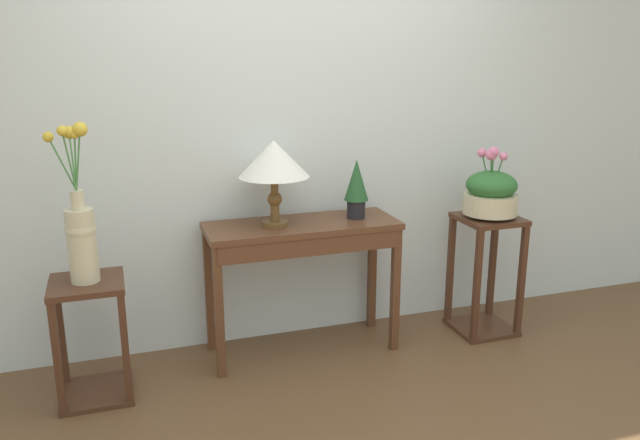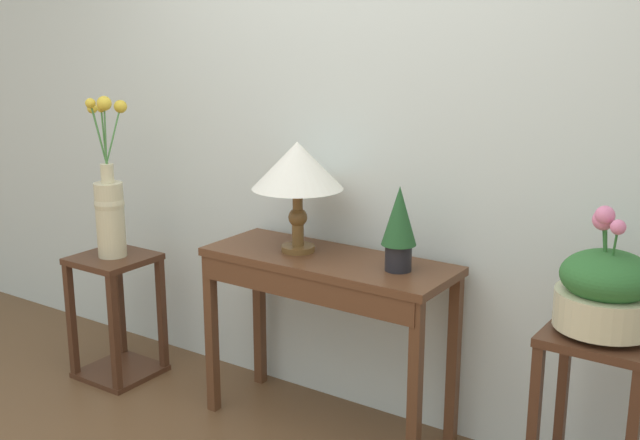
% 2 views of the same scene
% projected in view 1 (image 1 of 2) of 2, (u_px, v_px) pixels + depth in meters
% --- Properties ---
extents(back_wall_with_art, '(9.00, 0.10, 2.80)m').
position_uv_depth(back_wall_with_art, '(286.00, 107.00, 3.66)').
color(back_wall_with_art, silver).
rests_on(back_wall_with_art, ground).
extents(console_table, '(1.09, 0.41, 0.78)m').
position_uv_depth(console_table, '(303.00, 244.00, 3.56)').
color(console_table, '#56331E').
rests_on(console_table, ground).
extents(table_lamp, '(0.39, 0.39, 0.47)m').
position_uv_depth(table_lamp, '(274.00, 161.00, 3.41)').
color(table_lamp, brown).
rests_on(table_lamp, console_table).
extents(potted_plant_on_console, '(0.14, 0.14, 0.34)m').
position_uv_depth(potted_plant_on_console, '(356.00, 186.00, 3.61)').
color(potted_plant_on_console, black).
rests_on(potted_plant_on_console, console_table).
extents(pedestal_stand_left, '(0.36, 0.36, 0.63)m').
position_uv_depth(pedestal_stand_left, '(92.00, 340.00, 3.18)').
color(pedestal_stand_left, '#472819').
rests_on(pedestal_stand_left, ground).
extents(flower_vase_tall_left, '(0.20, 0.22, 0.78)m').
position_uv_depth(flower_vase_tall_left, '(81.00, 231.00, 3.03)').
color(flower_vase_tall_left, beige).
rests_on(flower_vase_tall_left, pedestal_stand_left).
extents(pedestal_stand_right, '(0.36, 0.36, 0.75)m').
position_uv_depth(pedestal_stand_right, '(485.00, 275.00, 3.92)').
color(pedestal_stand_right, '#472819').
rests_on(pedestal_stand_right, ground).
extents(planter_bowl_wide_right, '(0.32, 0.32, 0.43)m').
position_uv_depth(planter_bowl_wide_right, '(491.00, 193.00, 3.78)').
color(planter_bowl_wide_right, beige).
rests_on(planter_bowl_wide_right, pedestal_stand_right).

